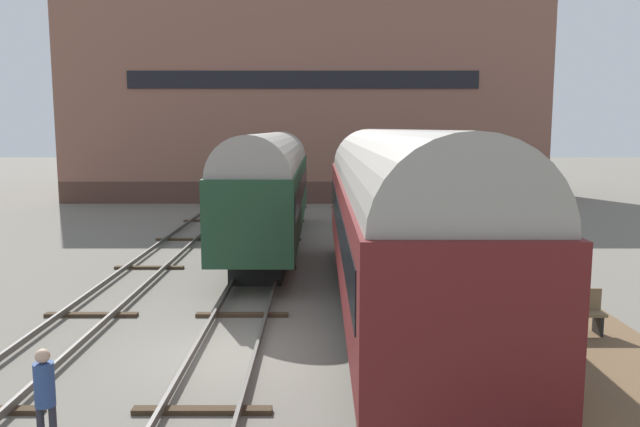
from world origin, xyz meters
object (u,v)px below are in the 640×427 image
(train_car_maroon, at_px, (395,210))
(bench, at_px, (570,310))
(person_worker, at_px, (47,391))
(train_car_green, at_px, (272,182))

(train_car_maroon, height_order, bench, train_car_maroon)
(bench, distance_m, person_worker, 9.87)
(train_car_maroon, bearing_deg, person_worker, -129.14)
(train_car_green, xyz_separation_m, bench, (7.24, -14.95, -1.30))
(train_car_maroon, relative_size, bench, 13.35)
(bench, xyz_separation_m, person_worker, (-9.44, -2.83, -0.51))
(train_car_green, relative_size, bench, 12.47)
(train_car_green, height_order, person_worker, train_car_green)
(train_car_green, height_order, bench, train_car_green)
(train_car_maroon, relative_size, person_worker, 10.39)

